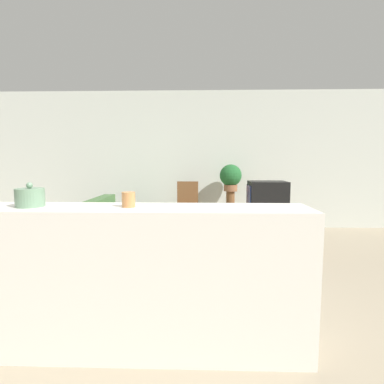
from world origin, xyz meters
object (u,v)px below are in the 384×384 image
couch (115,231)px  potted_plant (231,177)px  wooden_chair (187,205)px  decorative_bowl (30,197)px  television (267,199)px

couch → potted_plant: potted_plant is taller
wooden_chair → decorative_bowl: size_ratio=5.00×
couch → potted_plant: size_ratio=3.66×
couch → television: bearing=-0.5°
couch → decorative_bowl: decorative_bowl is taller
television → potted_plant: bearing=109.5°
television → potted_plant: 1.30m
wooden_chair → television: bearing=-40.3°
couch → wooden_chair: (1.06, 1.03, 0.25)m
potted_plant → couch: bearing=-147.8°
wooden_chair → decorative_bowl: decorative_bowl is taller
couch → potted_plant: 2.34m
decorative_bowl → wooden_chair: bearing=75.1°
couch → wooden_chair: size_ratio=1.94×
television → potted_plant: (-0.42, 1.20, 0.26)m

